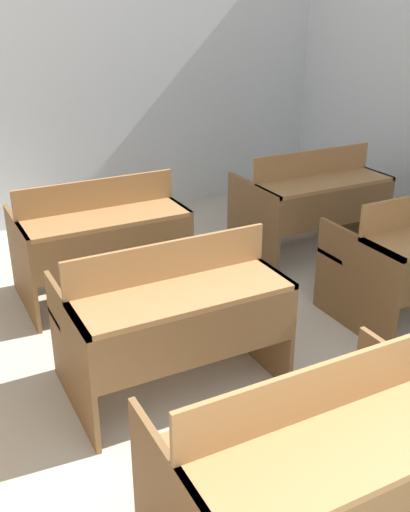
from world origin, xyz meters
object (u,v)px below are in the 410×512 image
at_px(bench_front_center, 317,463).
at_px(wastepaper_bin, 344,199).
at_px(bench_second_center, 172,314).
at_px(bench_third_right, 312,199).
at_px(bench_third_center, 100,237).

height_order(bench_front_center, wastepaper_bin, bench_front_center).
distance_m(bench_second_center, wastepaper_bin, 3.35).
xyz_separation_m(bench_front_center, bench_third_right, (1.87, 2.53, 0.00)).
relative_size(bench_third_center, wastepaper_bin, 3.86).
relative_size(bench_front_center, bench_third_center, 1.00).
distance_m(bench_second_center, bench_third_right, 2.26).
bearing_deg(bench_third_right, wastepaper_bin, 34.71).
bearing_deg(bench_front_center, bench_third_right, 53.57).
bearing_deg(bench_second_center, bench_front_center, -89.52).
xyz_separation_m(bench_second_center, bench_third_center, (0.01, 1.27, 0.00)).
relative_size(bench_second_center, wastepaper_bin, 3.86).
bearing_deg(wastepaper_bin, bench_third_center, -167.64).
bearing_deg(bench_third_right, bench_front_center, -126.43).
distance_m(bench_front_center, bench_third_right, 3.14).
bearing_deg(bench_third_center, bench_third_right, -0.34).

